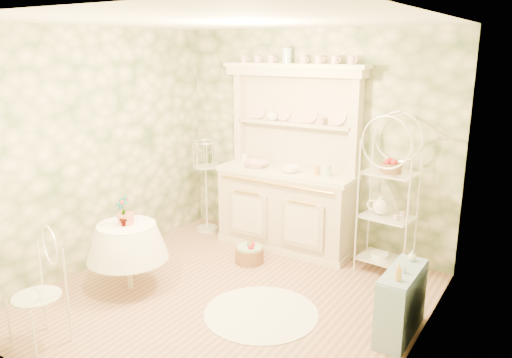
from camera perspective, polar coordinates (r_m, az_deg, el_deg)
The scene contains 22 objects.
floor at distance 5.21m, azimuth -3.03°, elevation -13.55°, with size 3.60×3.60×0.00m, color tan.
ceiling at distance 4.59m, azimuth -3.51°, elevation 17.65°, with size 3.60×3.60×0.00m, color white.
wall_left at distance 5.93m, azimuth -17.58°, elevation 3.20°, with size 3.60×3.60×0.00m, color beige.
wall_right at distance 3.98m, azimuth 18.34°, elevation -2.28°, with size 3.60×3.60×0.00m, color beige.
wall_back at distance 6.24m, azimuth 6.42°, elevation 4.34°, with size 3.60×3.60×0.00m, color beige.
wall_front at distance 3.48m, azimuth -20.81°, elevation -4.94°, with size 3.60×3.60×0.00m, color beige.
kitchen_dresser at distance 6.12m, azimuth 3.53°, elevation 2.25°, with size 1.87×0.61×2.29m, color beige.
bakers_rack at distance 5.65m, azimuth 14.93°, elevation -1.37°, with size 0.59×0.42×1.89m, color white.
side_shelf at distance 4.68m, azimuth 16.22°, elevation -13.66°, with size 0.25×0.66×0.57m, color #87A7C0.
round_table at distance 5.42m, azimuth -14.38°, elevation -8.41°, with size 0.69×0.69×0.75m, color white.
cafe_chair at distance 4.67m, azimuth -23.75°, elevation -12.37°, with size 0.40×0.40×0.87m, color white.
birdcage_stand at distance 6.83m, azimuth -5.74°, elevation 0.13°, with size 0.36×0.36×1.50m, color white.
floor_basket at distance 5.97m, azimuth -0.75°, elevation -8.57°, with size 0.32×0.32×0.21m, color #8E6441.
lace_rug at distance 4.95m, azimuth 0.60°, elevation -15.08°, with size 1.10×1.10×0.01m, color white.
bowl_floral at distance 6.30m, azimuth -0.01°, elevation 1.44°, with size 0.31×0.31×0.08m, color white.
bowl_white at distance 6.05m, azimuth 3.89°, elevation 0.84°, with size 0.24×0.24×0.07m, color white.
cup_left at distance 6.33m, azimuth 1.87°, elevation 6.96°, with size 0.14×0.14×0.11m, color white.
cup_right at distance 6.02m, azimuth 7.43°, elevation 6.44°, with size 0.10×0.10×0.09m, color white.
potted_geranium at distance 5.22m, azimuth -14.93°, elevation -3.79°, with size 0.17×0.11×0.31m, color #3F7238.
bottle_amber at distance 4.31m, azimuth 15.98°, elevation -10.28°, with size 0.06×0.06×0.15m, color gold.
bottle_blue at distance 4.48m, azimuth 16.44°, elevation -9.75°, with size 0.04×0.04×0.10m, color #A4C4D6.
bottle_glass at distance 4.74m, azimuth 17.40°, elevation -8.55°, with size 0.08×0.08×0.10m, color silver.
Camera 1 is at (2.68, -3.72, 2.46)m, focal length 35.00 mm.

